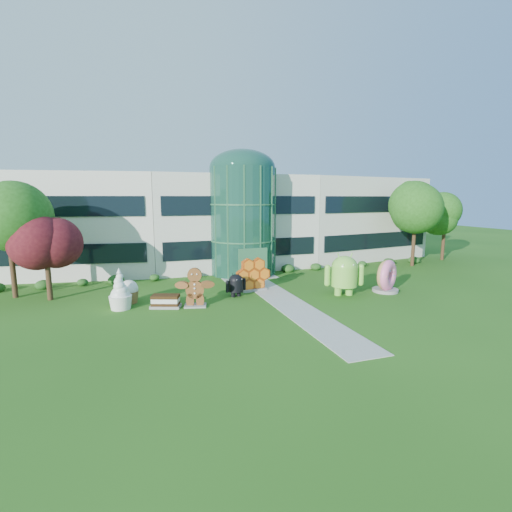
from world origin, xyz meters
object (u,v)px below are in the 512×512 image
object	(u,v)px
donut	(386,276)
android_green	(344,272)
android_black	(236,284)
gingerbread	(195,287)

from	to	relation	value
donut	android_green	bearing A→B (deg)	147.68
android_black	android_green	bearing A→B (deg)	-30.76
android_black	gingerbread	distance (m)	3.56
android_green	donut	world-z (taller)	android_green
android_green	android_black	xyz separation A→B (m)	(-7.64, 2.14, -0.75)
android_green	android_black	world-z (taller)	android_green
donut	android_black	bearing A→B (deg)	138.66
gingerbread	donut	bearing A→B (deg)	9.95
donut	gingerbread	distance (m)	14.43
donut	gingerbread	xyz separation A→B (m)	(-14.41, 0.80, 0.06)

